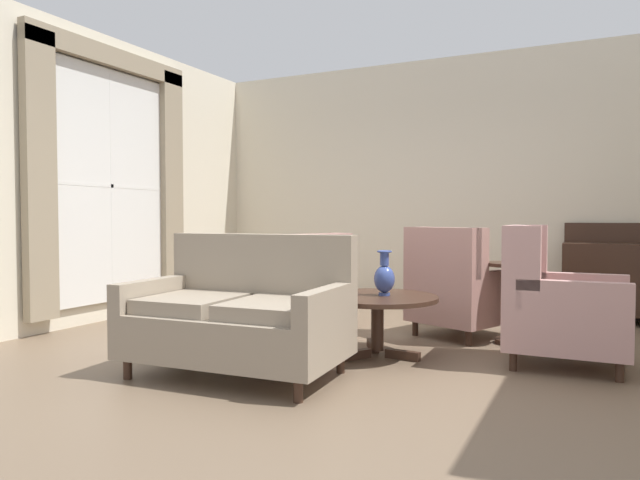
% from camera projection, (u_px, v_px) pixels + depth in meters
% --- Properties ---
extents(ground, '(8.51, 8.51, 0.00)m').
position_uv_depth(ground, '(343.00, 360.00, 4.47)').
color(ground, brown).
extents(wall_back, '(6.24, 0.08, 3.06)m').
position_uv_depth(wall_back, '(441.00, 183.00, 7.13)').
color(wall_back, beige).
rests_on(wall_back, ground).
extents(wall_left, '(0.08, 4.22, 3.06)m').
position_uv_depth(wall_left, '(130.00, 180.00, 6.55)').
color(wall_left, beige).
rests_on(wall_left, ground).
extents(baseboard_back, '(6.08, 0.03, 0.12)m').
position_uv_depth(baseboard_back, '(439.00, 302.00, 7.13)').
color(baseboard_back, '#382319').
rests_on(baseboard_back, ground).
extents(window_with_curtains, '(0.12, 2.16, 2.76)m').
position_uv_depth(window_with_curtains, '(112.00, 171.00, 6.19)').
color(window_with_curtains, silver).
extents(coffee_table, '(0.96, 0.96, 0.48)m').
position_uv_depth(coffee_table, '(377.00, 305.00, 4.60)').
color(coffee_table, '#382319').
rests_on(coffee_table, ground).
extents(porcelain_vase, '(0.17, 0.17, 0.36)m').
position_uv_depth(porcelain_vase, '(384.00, 277.00, 4.60)').
color(porcelain_vase, '#384C93').
rests_on(porcelain_vase, coffee_table).
extents(settee, '(1.53, 0.95, 0.98)m').
position_uv_depth(settee, '(240.00, 317.00, 4.07)').
color(settee, gray).
rests_on(settee, ground).
extents(armchair_beside_settee, '(1.01, 1.06, 1.02)m').
position_uv_depth(armchair_beside_settee, '(458.00, 290.00, 5.35)').
color(armchair_beside_settee, tan).
rests_on(armchair_beside_settee, ground).
extents(armchair_foreground_right, '(0.85, 0.73, 1.05)m').
position_uv_depth(armchair_foreground_right, '(555.00, 306.00, 4.29)').
color(armchair_foreground_right, tan).
rests_on(armchair_foreground_right, ground).
extents(armchair_near_window, '(1.11, 1.10, 0.95)m').
position_uv_depth(armchair_near_window, '(299.00, 287.00, 5.74)').
color(armchair_near_window, tan).
rests_on(armchair_near_window, ground).
extents(side_table, '(0.46, 0.46, 0.71)m').
position_uv_depth(side_table, '(513.00, 295.00, 5.05)').
color(side_table, '#382319').
rests_on(side_table, ground).
extents(sideboard, '(0.88, 0.44, 1.05)m').
position_uv_depth(sideboard, '(608.00, 277.00, 6.09)').
color(sideboard, '#382319').
rests_on(sideboard, ground).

